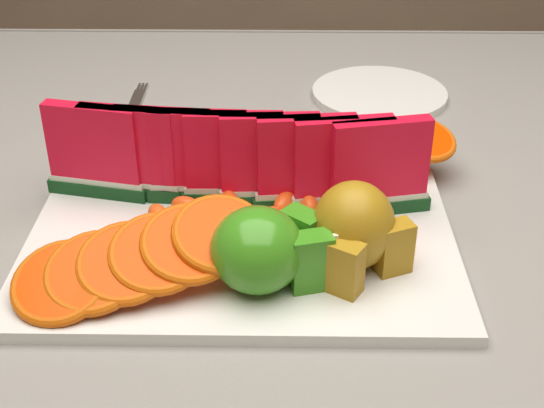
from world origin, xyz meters
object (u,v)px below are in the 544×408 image
Objects in this scene: apple_cluster at (266,250)px; platter at (242,235)px; pear_cluster at (355,229)px; side_plate at (379,94)px; fork at (131,115)px.

platter is at bearing 107.39° from apple_cluster.
pear_cluster is 0.41m from side_plate.
platter is 3.52× the size of apple_cluster.
platter reaches higher than side_plate.
pear_cluster is (0.10, -0.06, 0.04)m from platter.
apple_cluster is 0.58× the size of fork.
platter is 2.05× the size of fork.
platter is 4.03× the size of pear_cluster.
pear_cluster is 0.42m from fork.
platter is at bearing 151.42° from pear_cluster.
pear_cluster is 0.49× the size of side_plate.
apple_cluster is 0.45m from side_plate.
side_plate is 0.33m from fork.
fork is (-0.18, 0.36, -0.04)m from apple_cluster.
pear_cluster reaches higher than apple_cluster.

